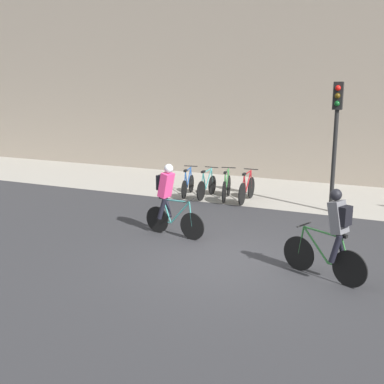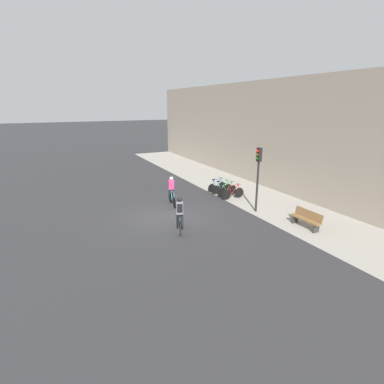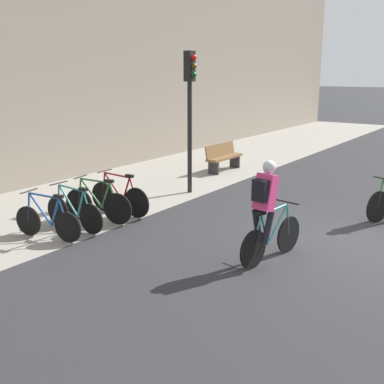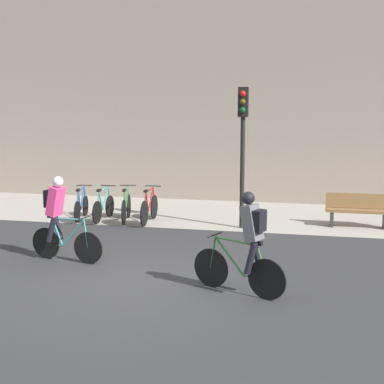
# 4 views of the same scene
# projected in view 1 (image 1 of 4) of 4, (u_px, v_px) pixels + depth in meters

# --- Properties ---
(ground) EXTENTS (200.00, 200.00, 0.00)m
(ground) POSITION_uv_depth(u_px,v_px,m) (227.00, 261.00, 10.13)
(ground) COLOR #2B2B2D
(kerb_strip) EXTENTS (44.00, 4.50, 0.01)m
(kerb_strip) POSITION_uv_depth(u_px,v_px,m) (295.00, 194.00, 16.15)
(kerb_strip) COLOR gray
(kerb_strip) RESTS_ON ground
(building_facade) EXTENTS (44.00, 0.60, 7.66)m
(building_facade) POSITION_uv_depth(u_px,v_px,m) (315.00, 78.00, 17.56)
(building_facade) COLOR gray
(building_facade) RESTS_ON ground
(cyclist_pink) EXTENTS (1.69, 0.53, 1.77)m
(cyclist_pink) POSITION_uv_depth(u_px,v_px,m) (168.00, 198.00, 11.66)
(cyclist_pink) COLOR black
(cyclist_pink) RESTS_ON ground
(cyclist_grey) EXTENTS (1.68, 0.77, 1.79)m
(cyclist_grey) POSITION_uv_depth(u_px,v_px,m) (333.00, 233.00, 8.92)
(cyclist_grey) COLOR black
(cyclist_grey) RESTS_ON ground
(parked_bike_0) EXTENTS (0.46, 1.55, 0.93)m
(parked_bike_0) POSITION_uv_depth(u_px,v_px,m) (188.00, 184.00, 15.88)
(parked_bike_0) COLOR black
(parked_bike_0) RESTS_ON ground
(parked_bike_1) EXTENTS (0.46, 1.61, 0.95)m
(parked_bike_1) POSITION_uv_depth(u_px,v_px,m) (207.00, 186.00, 15.62)
(parked_bike_1) COLOR black
(parked_bike_1) RESTS_ON ground
(parked_bike_2) EXTENTS (0.49, 1.64, 0.98)m
(parked_bike_2) POSITION_uv_depth(u_px,v_px,m) (226.00, 187.00, 15.34)
(parked_bike_2) COLOR black
(parked_bike_2) RESTS_ON ground
(parked_bike_3) EXTENTS (0.46, 1.70, 0.98)m
(parked_bike_3) POSITION_uv_depth(u_px,v_px,m) (247.00, 189.00, 15.08)
(parked_bike_3) COLOR black
(parked_bike_3) RESTS_ON ground
(traffic_light_pole) EXTENTS (0.26, 0.30, 3.69)m
(traffic_light_pole) POSITION_uv_depth(u_px,v_px,m) (336.00, 123.00, 13.43)
(traffic_light_pole) COLOR black
(traffic_light_pole) RESTS_ON ground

